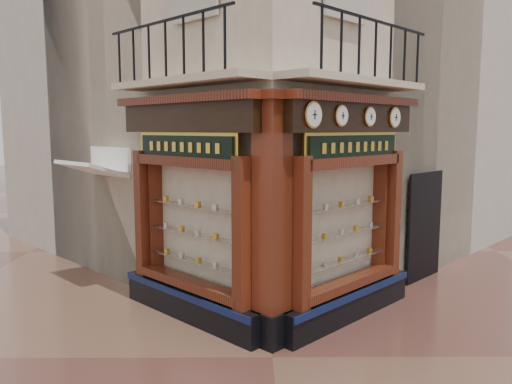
{
  "coord_description": "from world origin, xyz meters",
  "views": [
    {
      "loc": [
        -0.3,
        -7.11,
        3.4
      ],
      "look_at": [
        -0.24,
        2.0,
        2.25
      ],
      "focal_mm": 35.0,
      "sensor_mm": 36.0,
      "label": 1
    }
  ],
  "objects_px": {
    "corner_pilaster": "(272,224)",
    "signboard_left": "(185,147)",
    "clock_a": "(313,115)",
    "clock_b": "(341,116)",
    "awning": "(96,285)",
    "clock_c": "(370,117)",
    "signboard_right": "(354,147)",
    "clock_d": "(394,117)"
  },
  "relations": [
    {
      "from": "clock_b",
      "to": "awning",
      "type": "height_order",
      "value": "clock_b"
    },
    {
      "from": "clock_d",
      "to": "signboard_left",
      "type": "bearing_deg",
      "value": 145.81
    },
    {
      "from": "clock_b",
      "to": "clock_d",
      "type": "relative_size",
      "value": 0.91
    },
    {
      "from": "signboard_right",
      "to": "awning",
      "type": "bearing_deg",
      "value": 113.69
    },
    {
      "from": "clock_b",
      "to": "signboard_right",
      "type": "xyz_separation_m",
      "value": [
        0.32,
        0.48,
        -0.52
      ]
    },
    {
      "from": "clock_d",
      "to": "clock_b",
      "type": "bearing_deg",
      "value": -180.0
    },
    {
      "from": "clock_c",
      "to": "signboard_right",
      "type": "height_order",
      "value": "clock_c"
    },
    {
      "from": "corner_pilaster",
      "to": "awning",
      "type": "relative_size",
      "value": 2.49
    },
    {
      "from": "clock_a",
      "to": "clock_d",
      "type": "height_order",
      "value": "clock_a"
    },
    {
      "from": "clock_c",
      "to": "signboard_right",
      "type": "relative_size",
      "value": 0.17
    },
    {
      "from": "clock_a",
      "to": "clock_b",
      "type": "relative_size",
      "value": 1.18
    },
    {
      "from": "signboard_right",
      "to": "signboard_left",
      "type": "bearing_deg",
      "value": 135.0
    },
    {
      "from": "clock_a",
      "to": "awning",
      "type": "bearing_deg",
      "value": 100.25
    },
    {
      "from": "clock_b",
      "to": "signboard_right",
      "type": "relative_size",
      "value": 0.18
    },
    {
      "from": "clock_b",
      "to": "awning",
      "type": "relative_size",
      "value": 0.22
    },
    {
      "from": "corner_pilaster",
      "to": "clock_a",
      "type": "bearing_deg",
      "value": -43.66
    },
    {
      "from": "corner_pilaster",
      "to": "clock_b",
      "type": "height_order",
      "value": "corner_pilaster"
    },
    {
      "from": "clock_c",
      "to": "clock_d",
      "type": "bearing_deg",
      "value": 0.0
    },
    {
      "from": "corner_pilaster",
      "to": "clock_b",
      "type": "bearing_deg",
      "value": -19.84
    },
    {
      "from": "clock_a",
      "to": "clock_b",
      "type": "bearing_deg",
      "value": 0.0
    },
    {
      "from": "signboard_left",
      "to": "signboard_right",
      "type": "height_order",
      "value": "signboard_right"
    },
    {
      "from": "signboard_right",
      "to": "clock_c",
      "type": "bearing_deg",
      "value": -21.29
    },
    {
      "from": "awning",
      "to": "signboard_right",
      "type": "relative_size",
      "value": 0.8
    },
    {
      "from": "clock_d",
      "to": "signboard_right",
      "type": "height_order",
      "value": "clock_d"
    },
    {
      "from": "clock_a",
      "to": "clock_c",
      "type": "distance_m",
      "value": 1.59
    },
    {
      "from": "clock_b",
      "to": "signboard_left",
      "type": "height_order",
      "value": "clock_b"
    },
    {
      "from": "clock_b",
      "to": "clock_c",
      "type": "height_order",
      "value": "clock_b"
    },
    {
      "from": "awning",
      "to": "signboard_left",
      "type": "height_order",
      "value": "signboard_left"
    },
    {
      "from": "signboard_left",
      "to": "signboard_right",
      "type": "xyz_separation_m",
      "value": [
        2.92,
        0.0,
        0.0
      ]
    },
    {
      "from": "clock_c",
      "to": "signboard_left",
      "type": "bearing_deg",
      "value": 137.19
    },
    {
      "from": "clock_c",
      "to": "signboard_left",
      "type": "height_order",
      "value": "clock_c"
    },
    {
      "from": "signboard_right",
      "to": "clock_d",
      "type": "bearing_deg",
      "value": -5.55
    },
    {
      "from": "clock_c",
      "to": "clock_d",
      "type": "relative_size",
      "value": 0.89
    },
    {
      "from": "corner_pilaster",
      "to": "clock_a",
      "type": "height_order",
      "value": "corner_pilaster"
    },
    {
      "from": "clock_a",
      "to": "clock_c",
      "type": "bearing_deg",
      "value": 0.0
    },
    {
      "from": "clock_b",
      "to": "signboard_left",
      "type": "xyz_separation_m",
      "value": [
        -2.6,
        0.48,
        -0.52
      ]
    },
    {
      "from": "corner_pilaster",
      "to": "signboard_left",
      "type": "xyz_separation_m",
      "value": [
        -1.46,
        1.01,
        1.15
      ]
    },
    {
      "from": "clock_d",
      "to": "signboard_left",
      "type": "relative_size",
      "value": 0.2
    },
    {
      "from": "clock_c",
      "to": "clock_b",
      "type": "bearing_deg",
      "value": -180.0
    },
    {
      "from": "corner_pilaster",
      "to": "clock_a",
      "type": "xyz_separation_m",
      "value": [
        0.62,
        0.01,
        1.67
      ]
    },
    {
      "from": "clock_c",
      "to": "awning",
      "type": "distance_m",
      "value": 6.85
    },
    {
      "from": "corner_pilaster",
      "to": "clock_b",
      "type": "distance_m",
      "value": 2.09
    }
  ]
}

